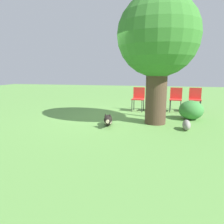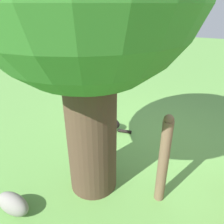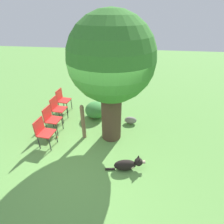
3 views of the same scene
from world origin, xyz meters
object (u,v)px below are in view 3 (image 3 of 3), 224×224
(dog, at_px, (128,164))
(tennis_ball, at_px, (57,137))
(red_chair_3, at_px, (62,99))
(oak_tree, at_px, (111,62))
(red_chair_0, at_px, (43,131))
(red_chair_1, at_px, (51,118))
(red_chair_2, at_px, (57,107))
(fence_post, at_px, (83,122))

(dog, distance_m, tennis_ball, 2.53)
(red_chair_3, bearing_deg, dog, -38.70)
(oak_tree, relative_size, red_chair_0, 4.05)
(red_chair_1, height_order, red_chair_2, same)
(oak_tree, distance_m, red_chair_0, 2.77)
(oak_tree, height_order, red_chair_0, oak_tree)
(oak_tree, xyz_separation_m, tennis_ball, (-1.73, -0.34, -2.38))
(fence_post, bearing_deg, red_chair_1, 171.70)
(red_chair_3, bearing_deg, tennis_ball, -70.85)
(fence_post, distance_m, red_chair_3, 2.03)
(red_chair_0, height_order, red_chair_3, same)
(red_chair_2, bearing_deg, tennis_ball, -66.48)
(red_chair_3, relative_size, tennis_ball, 13.25)
(fence_post, distance_m, red_chair_0, 1.17)
(red_chair_0, relative_size, red_chair_2, 1.00)
(tennis_ball, bearing_deg, dog, -22.03)
(red_chair_2, bearing_deg, red_chair_0, -77.69)
(red_chair_3, bearing_deg, fence_post, -44.83)
(red_chair_2, bearing_deg, red_chair_3, 102.31)
(fence_post, relative_size, red_chair_1, 1.31)
(red_chair_0, bearing_deg, tennis_ball, 69.13)
(dog, relative_size, red_chair_0, 1.14)
(red_chair_2, bearing_deg, fence_post, -29.95)
(red_chair_1, bearing_deg, red_chair_0, -77.69)
(dog, bearing_deg, red_chair_3, 124.54)
(red_chair_3, bearing_deg, red_chair_1, -77.69)
(red_chair_0, bearing_deg, red_chair_2, 102.31)
(oak_tree, xyz_separation_m, fence_post, (-0.86, -0.16, -1.82))
(red_chair_2, xyz_separation_m, red_chair_3, (-0.08, 0.70, 0.00))
(fence_post, relative_size, red_chair_0, 1.31)
(fence_post, height_order, tennis_ball, fence_post)
(fence_post, xyz_separation_m, tennis_ball, (-0.87, -0.18, -0.56))
(dog, xyz_separation_m, red_chair_1, (-2.60, 1.30, 0.37))
(red_chair_1, bearing_deg, fence_post, -2.78)
(red_chair_2, bearing_deg, dog, -31.10)
(fence_post, distance_m, tennis_ball, 1.05)
(oak_tree, distance_m, tennis_ball, 2.96)
(oak_tree, height_order, red_chair_1, oak_tree)
(dog, relative_size, fence_post, 0.87)
(oak_tree, bearing_deg, tennis_ball, -168.93)
(fence_post, distance_m, red_chair_1, 1.14)
(oak_tree, relative_size, fence_post, 3.09)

